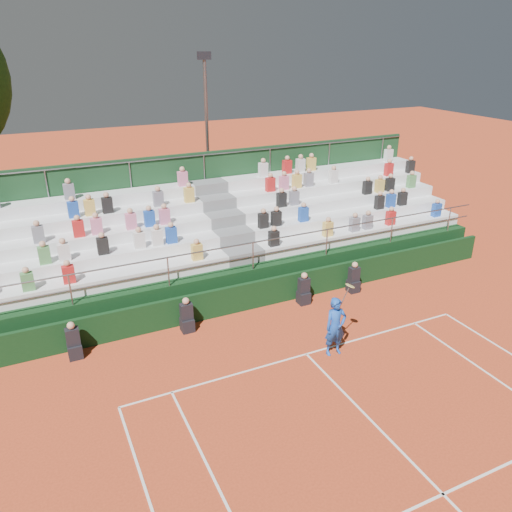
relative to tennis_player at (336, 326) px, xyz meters
name	(u,v)px	position (x,y,z in m)	size (l,w,h in m)	color
ground	(306,354)	(-0.77, 0.29, -0.91)	(90.00, 90.00, 0.00)	#C84521
courtside_wall	(260,294)	(-0.77, 3.49, -0.41)	(20.00, 0.15, 1.00)	black
line_officials	(239,306)	(-1.73, 3.04, -0.44)	(10.20, 0.40, 1.19)	black
grandstand	(224,246)	(-0.78, 6.73, 0.16)	(20.00, 5.20, 4.40)	black
tennis_player	(336,326)	(0.00, 0.00, 0.00)	(0.88, 0.48, 2.22)	blue
floodlight_mast	(207,128)	(0.80, 12.59, 3.80)	(0.60, 0.25, 8.08)	gray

